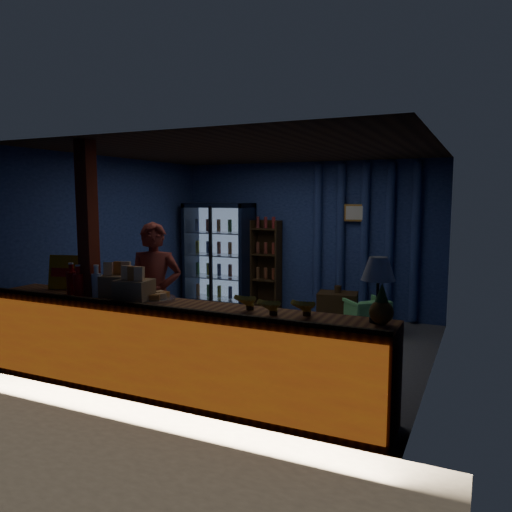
{
  "coord_description": "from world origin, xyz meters",
  "views": [
    {
      "loc": [
        2.81,
        -5.96,
        2.0
      ],
      "look_at": [
        0.13,
        -0.2,
        1.25
      ],
      "focal_mm": 35.0,
      "sensor_mm": 36.0,
      "label": 1
    }
  ],
  "objects_px": {
    "shopkeeper": "(155,296)",
    "green_chair": "(365,315)",
    "pastry_tray": "(153,297)",
    "table_lamp": "(378,271)"
  },
  "relations": [
    {
      "from": "green_chair",
      "to": "shopkeeper",
      "type": "bearing_deg",
      "value": 11.95
    },
    {
      "from": "green_chair",
      "to": "pastry_tray",
      "type": "height_order",
      "value": "pastry_tray"
    },
    {
      "from": "shopkeeper",
      "to": "green_chair",
      "type": "relative_size",
      "value": 2.94
    },
    {
      "from": "shopkeeper",
      "to": "table_lamp",
      "type": "height_order",
      "value": "shopkeeper"
    },
    {
      "from": "pastry_tray",
      "to": "table_lamp",
      "type": "height_order",
      "value": "table_lamp"
    },
    {
      "from": "shopkeeper",
      "to": "pastry_tray",
      "type": "relative_size",
      "value": 3.7
    },
    {
      "from": "shopkeeper",
      "to": "green_chair",
      "type": "bearing_deg",
      "value": 28.9
    },
    {
      "from": "green_chair",
      "to": "table_lamp",
      "type": "distance_m",
      "value": 3.34
    },
    {
      "from": "table_lamp",
      "to": "pastry_tray",
      "type": "bearing_deg",
      "value": -179.06
    },
    {
      "from": "green_chair",
      "to": "pastry_tray",
      "type": "bearing_deg",
      "value": 22.51
    }
  ]
}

